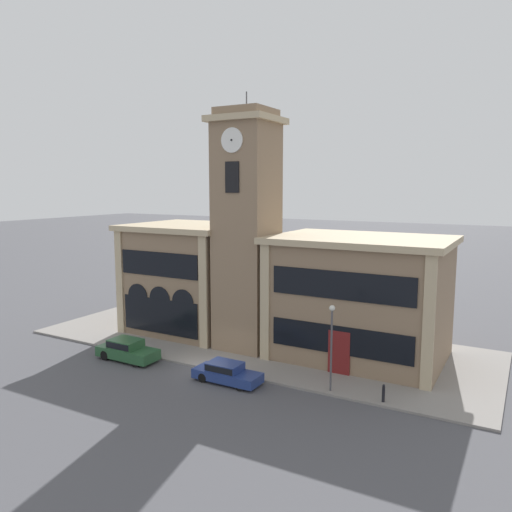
{
  "coord_description": "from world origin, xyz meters",
  "views": [
    {
      "loc": [
        18.96,
        -27.05,
        12.51
      ],
      "look_at": [
        1.92,
        3.48,
        7.64
      ],
      "focal_mm": 35.0,
      "sensor_mm": 36.0,
      "label": 1
    }
  ],
  "objects_px": {
    "parked_car_near": "(127,349)",
    "bollard": "(383,393)",
    "parked_car_mid": "(226,372)",
    "street_lamp": "(332,334)"
  },
  "relations": [
    {
      "from": "parked_car_mid",
      "to": "street_lamp",
      "type": "height_order",
      "value": "street_lamp"
    },
    {
      "from": "parked_car_mid",
      "to": "street_lamp",
      "type": "xyz_separation_m",
      "value": [
        6.47,
        1.67,
        3.02
      ]
    },
    {
      "from": "parked_car_mid",
      "to": "bollard",
      "type": "distance_m",
      "value": 9.85
    },
    {
      "from": "parked_car_near",
      "to": "parked_car_mid",
      "type": "relative_size",
      "value": 1.03
    },
    {
      "from": "parked_car_mid",
      "to": "street_lamp",
      "type": "relative_size",
      "value": 0.84
    },
    {
      "from": "street_lamp",
      "to": "bollard",
      "type": "relative_size",
      "value": 5.03
    },
    {
      "from": "parked_car_near",
      "to": "street_lamp",
      "type": "bearing_deg",
      "value": 6.28
    },
    {
      "from": "parked_car_mid",
      "to": "bollard",
      "type": "bearing_deg",
      "value": 9.51
    },
    {
      "from": "parked_car_near",
      "to": "bollard",
      "type": "height_order",
      "value": "parked_car_near"
    },
    {
      "from": "parked_car_near",
      "to": "parked_car_mid",
      "type": "height_order",
      "value": "parked_car_near"
    }
  ]
}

